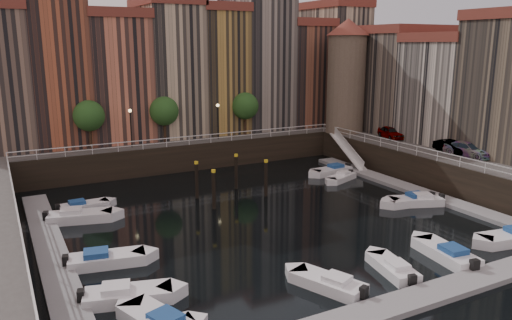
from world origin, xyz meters
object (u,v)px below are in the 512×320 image
corner_tower (346,74)px  gangway (347,149)px  boat_left_1 (126,295)px  mooring_pilings (229,180)px  car_a (391,133)px  boat_left_2 (105,259)px  car_b (451,148)px  car_c (468,150)px

corner_tower → gangway: bearing=-122.8°
corner_tower → boat_left_1: 42.21m
gangway → mooring_pilings: (-17.37, -4.85, -0.27)m
mooring_pilings → car_a: 22.44m
corner_tower → car_a: corner_tower is taller
boat_left_2 → car_b: (34.94, 3.46, 3.28)m
car_a → car_b: 8.99m
car_a → car_b: car_a is taller
boat_left_1 → car_b: (34.88, 8.76, 3.28)m
car_b → car_c: (0.22, -1.78, 0.03)m
mooring_pilings → car_a: (22.14, 3.04, 2.06)m
boat_left_2 → car_b: bearing=16.3°
boat_left_1 → car_a: (35.13, 17.74, 3.32)m
gangway → boat_left_2: bearing=-154.9°
boat_left_2 → car_a: bearing=30.2°
gangway → car_c: car_c is taller
car_b → car_c: size_ratio=0.84×
corner_tower → car_b: bearing=-84.0°
boat_left_2 → car_a: 37.47m
mooring_pilings → gangway: bearing=15.6°
boat_left_2 → car_c: (35.15, 1.68, 3.31)m
car_a → car_b: bearing=-76.4°
car_b → gangway: bearing=119.7°
boat_left_1 → car_c: 35.94m
boat_left_1 → car_a: 39.50m
gangway → mooring_pilings: bearing=-164.4°
corner_tower → boat_left_2: bearing=-150.6°
car_a → boat_left_1: bearing=-138.0°
corner_tower → mooring_pilings: corner_tower is taller
boat_left_1 → car_c: bearing=26.6°
car_a → car_c: size_ratio=0.87×
gangway → car_c: 13.55m
gangway → car_b: car_b is taller
car_c → gangway: bearing=102.9°
mooring_pilings → boat_left_2: (-13.05, -9.40, -1.26)m
car_b → car_c: bearing=-75.9°
car_c → corner_tower: bearing=88.4°
boat_left_1 → boat_left_2: (-0.06, 5.30, 0.00)m
mooring_pilings → boat_left_2: mooring_pilings is taller
boat_left_2 → car_b: 35.26m
mooring_pilings → car_c: size_ratio=1.30×
car_b → car_a: bearing=95.5°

